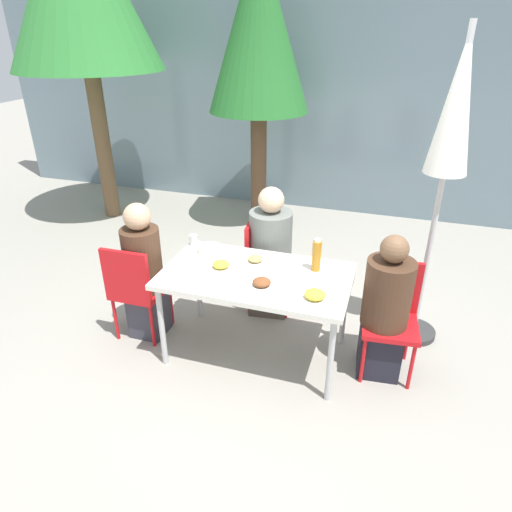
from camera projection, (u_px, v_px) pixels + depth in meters
ground_plane at (256, 352)px, 3.72m from camera, size 24.00×24.00×0.00m
building_facade at (336, 99)px, 5.97m from camera, size 10.00×0.20×3.00m
dining_table at (256, 281)px, 3.42m from camera, size 1.40×0.80×0.73m
chair_left at (135, 286)px, 3.69m from camera, size 0.40×0.40×0.86m
person_left at (144, 274)px, 3.71m from camera, size 0.31×0.31×1.18m
chair_right at (391, 310)px, 3.38m from camera, size 0.44×0.44×0.86m
person_right at (385, 312)px, 3.30m from camera, size 0.34×0.34×1.14m
chair_far at (262, 258)px, 4.12m from camera, size 0.44×0.44×0.86m
person_far at (270, 256)px, 4.04m from camera, size 0.37×0.37×1.19m
closed_umbrella at (453, 124)px, 3.13m from camera, size 0.36×0.36×2.42m
plate_0 at (262, 284)px, 3.21m from camera, size 0.24×0.24×0.07m
plate_1 at (221, 266)px, 3.45m from camera, size 0.23×0.23×0.07m
plate_2 at (315, 297)px, 3.06m from camera, size 0.26×0.26×0.07m
plate_3 at (255, 260)px, 3.53m from camera, size 0.21×0.21×0.06m
bottle at (317, 255)px, 3.39m from camera, size 0.07×0.07×0.26m
drinking_cup at (194, 240)px, 3.80m from camera, size 0.06×0.06×0.09m
salad_bowl at (210, 249)px, 3.69m from camera, size 0.18×0.18×0.06m
tree_behind_left at (259, 29)px, 5.07m from camera, size 1.18×1.18×3.28m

